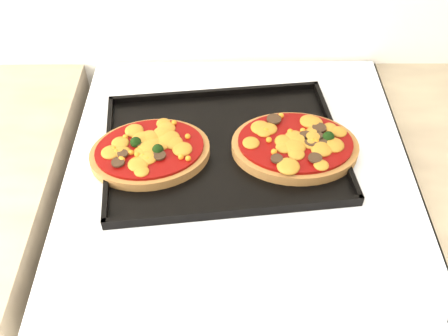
{
  "coord_description": "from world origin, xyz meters",
  "views": [
    {
      "loc": [
        -0.0,
        1.1,
        1.53
      ],
      "look_at": [
        0.0,
        1.67,
        0.92
      ],
      "focal_mm": 40.0,
      "sensor_mm": 36.0,
      "label": 1
    }
  ],
  "objects_px": {
    "pizza_right": "(295,145)",
    "stove": "(235,292)",
    "pizza_left": "(150,151)",
    "baking_tray": "(224,146)"
  },
  "relations": [
    {
      "from": "baking_tray",
      "to": "pizza_left",
      "type": "relative_size",
      "value": 2.0
    },
    {
      "from": "pizza_right",
      "to": "stove",
      "type": "bearing_deg",
      "value": -172.12
    },
    {
      "from": "baking_tray",
      "to": "pizza_left",
      "type": "xyz_separation_m",
      "value": [
        -0.13,
        -0.02,
        0.01
      ]
    },
    {
      "from": "stove",
      "to": "pizza_left",
      "type": "relative_size",
      "value": 4.47
    },
    {
      "from": "pizza_left",
      "to": "pizza_right",
      "type": "height_order",
      "value": "pizza_right"
    },
    {
      "from": "stove",
      "to": "pizza_left",
      "type": "distance_m",
      "value": 0.5
    },
    {
      "from": "pizza_left",
      "to": "pizza_right",
      "type": "distance_m",
      "value": 0.25
    },
    {
      "from": "stove",
      "to": "pizza_right",
      "type": "distance_m",
      "value": 0.49
    },
    {
      "from": "stove",
      "to": "pizza_left",
      "type": "bearing_deg",
      "value": -179.93
    },
    {
      "from": "baking_tray",
      "to": "pizza_right",
      "type": "bearing_deg",
      "value": -11.38
    }
  ]
}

